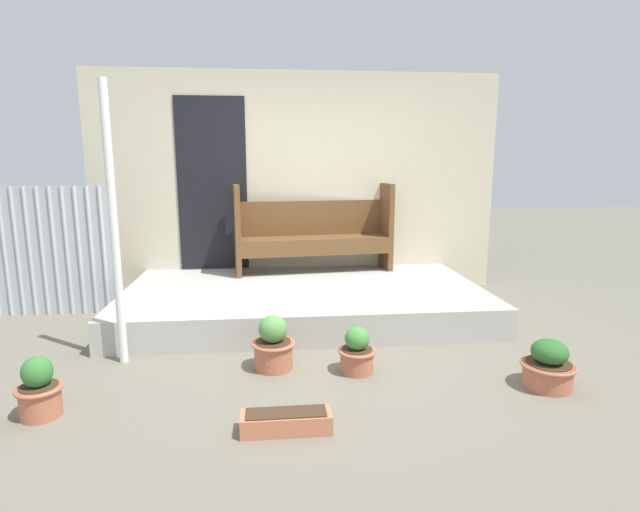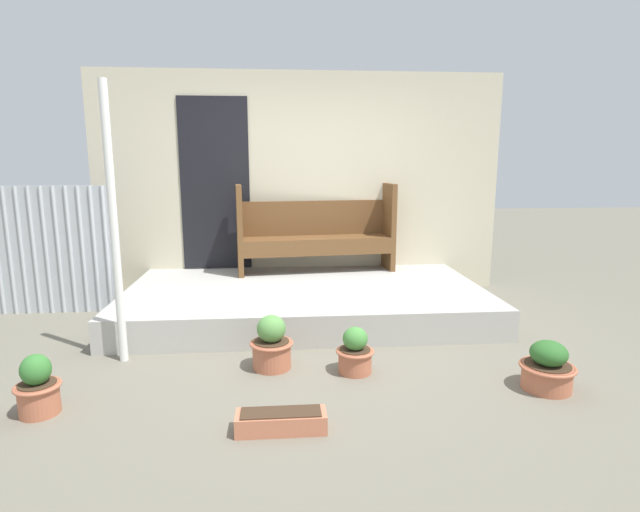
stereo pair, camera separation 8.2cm
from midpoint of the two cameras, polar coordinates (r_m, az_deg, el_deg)
The scene contains 10 objects.
ground_plane at distance 4.32m, azimuth 0.27°, elevation -10.60°, with size 24.00×24.00×0.00m, color #706B5B.
porch_slab at distance 5.21m, azimuth -1.24°, elevation -5.11°, with size 3.64×1.99×0.29m.
house_wall at distance 6.03m, azimuth -2.29°, elevation 8.21°, with size 4.84×0.08×2.60m.
support_post at distance 4.11m, azimuth -21.98°, elevation 3.14°, with size 0.06×0.06×2.17m.
bench at distance 5.84m, azimuth -0.09°, elevation 3.03°, with size 1.85×0.58×1.02m.
flower_pot_left at distance 3.68m, azimuth -28.99°, elevation -13.08°, with size 0.28×0.28×0.40m.
flower_pot_middle at distance 3.91m, azimuth -4.95°, elevation -10.13°, with size 0.34×0.34×0.42m.
flower_pot_right at distance 3.84m, azimuth 4.64°, elevation -10.97°, with size 0.29×0.29×0.36m.
flower_pot_far_right at distance 3.93m, azimuth 25.11°, elevation -11.54°, with size 0.38×0.38×0.35m.
planter_box_rect at distance 3.12m, azimuth -3.68°, elevation -18.34°, with size 0.54×0.17×0.12m.
Camera 2 is at (-0.31, -4.01, 1.59)m, focal length 28.00 mm.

